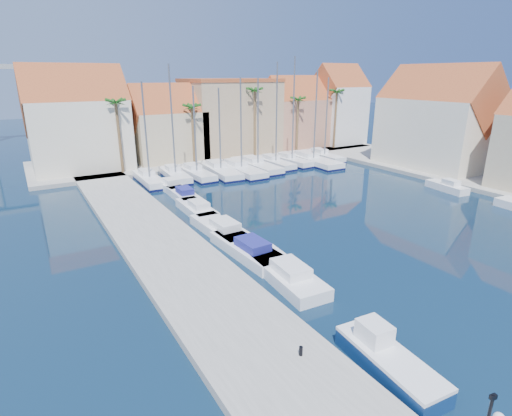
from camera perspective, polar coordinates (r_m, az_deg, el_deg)
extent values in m
plane|color=#081C30|center=(23.76, 24.10, -15.29)|extent=(260.00, 260.00, 0.00)
cube|color=gray|center=(28.21, -10.93, -7.77)|extent=(6.00, 77.00, 0.50)
cube|color=gray|center=(65.69, -5.91, 7.61)|extent=(54.00, 16.00, 0.50)
cube|color=gray|center=(56.77, 30.91, 3.32)|extent=(12.00, 60.00, 0.50)
cube|color=black|center=(13.91, 30.78, -22.17)|extent=(0.22, 0.15, 0.15)
cylinder|color=black|center=(19.26, 6.42, -19.64)|extent=(0.18, 0.18, 0.45)
cube|color=navy|center=(19.82, 18.48, -20.53)|extent=(2.27, 5.55, 0.81)
cube|color=white|center=(19.51, 18.63, -19.39)|extent=(2.27, 5.55, 0.18)
cube|color=white|center=(19.83, 16.54, -16.70)|extent=(1.29, 1.54, 0.99)
cube|color=white|center=(26.18, 4.07, -9.27)|extent=(2.85, 7.48, 0.80)
cube|color=white|center=(25.31, 4.97, -8.55)|extent=(1.82, 2.67, 0.60)
cube|color=white|center=(29.45, -1.27, -5.93)|extent=(2.67, 7.40, 0.80)
cube|color=navy|center=(28.60, -0.49, -5.16)|extent=(1.75, 2.63, 0.60)
cube|color=white|center=(33.20, -5.02, -3.08)|extent=(2.59, 7.38, 0.80)
cube|color=white|center=(32.35, -4.45, -2.33)|extent=(1.72, 2.61, 0.60)
cube|color=white|center=(38.34, -8.48, -0.21)|extent=(2.13, 6.34, 0.80)
cube|color=white|center=(37.57, -8.17, 0.53)|extent=(1.45, 2.23, 0.60)
cube|color=white|center=(43.08, -10.37, 1.79)|extent=(2.15, 6.16, 0.80)
cube|color=navy|center=(42.33, -10.15, 2.49)|extent=(1.44, 2.18, 0.60)
cube|color=white|center=(46.98, -12.35, 3.06)|extent=(2.12, 5.60, 0.80)
cube|color=white|center=(46.31, -12.14, 3.75)|extent=(1.36, 2.00, 0.60)
cube|color=white|center=(50.45, 25.59, 2.71)|extent=(2.24, 5.11, 0.80)
cube|color=white|center=(49.97, 26.11, 3.33)|extent=(1.33, 1.86, 0.60)
cube|color=white|center=(50.00, -15.04, 3.90)|extent=(2.25, 8.12, 1.00)
cube|color=#0B0F38|center=(50.07, -15.01, 3.54)|extent=(2.31, 8.18, 0.28)
cube|color=white|center=(50.57, -15.36, 4.97)|extent=(1.51, 2.45, 0.60)
cylinder|color=slate|center=(48.51, -15.50, 10.59)|extent=(0.20, 0.20, 10.88)
cube|color=white|center=(51.49, -11.51, 4.58)|extent=(2.64, 8.28, 1.00)
cube|color=#0B0F38|center=(51.57, -11.49, 4.23)|extent=(2.71, 8.34, 0.28)
cube|color=white|center=(52.08, -11.82, 5.62)|extent=(1.64, 2.54, 0.60)
cylinder|color=slate|center=(49.93, -11.89, 12.17)|extent=(0.20, 0.20, 12.78)
cube|color=white|center=(52.04, -8.62, 4.89)|extent=(2.37, 8.57, 1.00)
cube|color=#0B0F38|center=(52.11, -8.61, 4.55)|extent=(2.44, 8.63, 0.28)
cube|color=white|center=(52.63, -9.04, 5.92)|extent=(1.60, 2.59, 0.60)
cylinder|color=slate|center=(50.63, -8.74, 11.02)|extent=(0.20, 0.20, 10.31)
cube|color=white|center=(53.22, -5.24, 5.33)|extent=(3.39, 10.37, 1.00)
cube|color=#0B0F38|center=(53.29, -5.23, 4.99)|extent=(3.45, 10.43, 0.28)
cube|color=white|center=(53.97, -5.67, 6.37)|extent=(2.07, 3.19, 0.60)
cylinder|color=slate|center=(51.77, -5.21, 11.18)|extent=(0.20, 0.20, 10.05)
cube|color=white|center=(53.75, -2.35, 5.52)|extent=(2.73, 10.46, 1.00)
cube|color=#0B0F38|center=(53.82, -2.35, 5.19)|extent=(2.79, 10.52, 0.28)
cube|color=white|center=(54.48, -2.90, 6.55)|extent=(1.91, 3.14, 0.60)
cylinder|color=slate|center=(52.25, -2.16, 11.99)|extent=(0.20, 0.20, 11.29)
cube|color=white|center=(55.92, 0.00, 6.05)|extent=(2.77, 10.32, 1.00)
cube|color=#0B0F38|center=(55.99, 0.00, 5.73)|extent=(2.83, 10.38, 0.28)
cube|color=white|center=(56.62, -0.55, 7.03)|extent=(1.90, 3.10, 0.60)
cylinder|color=slate|center=(54.49, 0.28, 12.22)|extent=(0.20, 0.20, 11.19)
cube|color=white|center=(57.56, 2.61, 6.39)|extent=(2.24, 8.14, 1.00)
cube|color=#0B0F38|center=(57.63, 2.61, 6.08)|extent=(2.30, 8.20, 0.28)
cube|color=white|center=(58.05, 2.17, 7.31)|extent=(1.52, 2.46, 0.60)
cylinder|color=slate|center=(56.16, 2.96, 13.41)|extent=(0.20, 0.20, 13.20)
cube|color=white|center=(59.23, 4.90, 6.69)|extent=(2.66, 8.26, 1.00)
cube|color=#0B0F38|center=(59.30, 4.90, 6.39)|extent=(2.73, 8.33, 0.28)
cube|color=white|center=(59.69, 4.42, 7.58)|extent=(1.64, 2.54, 0.60)
cylinder|color=slate|center=(57.86, 5.37, 13.89)|extent=(0.20, 0.20, 13.96)
cube|color=white|center=(60.14, 7.86, 6.76)|extent=(3.36, 11.77, 1.00)
cube|color=#0B0F38|center=(60.21, 7.85, 6.47)|extent=(3.42, 11.83, 0.28)
cube|color=white|center=(60.91, 7.23, 7.71)|extent=(2.22, 3.56, 0.60)
cylinder|color=slate|center=(58.71, 8.50, 12.96)|extent=(0.20, 0.20, 12.18)
cube|color=white|center=(63.32, 9.50, 7.28)|extent=(2.44, 8.51, 1.00)
cube|color=#0B0F38|center=(63.38, 9.48, 6.99)|extent=(2.50, 8.57, 0.28)
cube|color=white|center=(63.82, 9.06, 8.12)|extent=(1.61, 2.58, 0.60)
cylinder|color=slate|center=(62.12, 10.04, 12.73)|extent=(0.20, 0.20, 11.20)
cube|color=beige|center=(58.45, -23.90, 9.52)|extent=(12.00, 9.00, 9.00)
cube|color=#983821|center=(58.04, -24.49, 13.89)|extent=(12.30, 9.00, 9.00)
cube|color=#C3AC89|center=(61.23, -12.51, 10.04)|extent=(10.00, 8.00, 7.00)
cube|color=#983821|center=(60.84, -12.74, 13.30)|extent=(10.30, 8.00, 8.00)
cube|color=tan|center=(66.17, -3.67, 12.78)|extent=(14.00, 10.00, 11.00)
cube|color=#983821|center=(65.84, -3.78, 17.77)|extent=(14.20, 10.20, 0.50)
cube|color=tan|center=(71.78, 5.46, 11.98)|extent=(10.00, 8.00, 8.00)
cube|color=#983821|center=(71.44, 5.56, 15.17)|extent=(10.30, 8.00, 8.00)
cube|color=white|center=(76.57, 11.52, 12.86)|extent=(8.00, 8.00, 10.00)
cube|color=#983821|center=(76.27, 11.77, 16.60)|extent=(8.30, 8.00, 8.00)
cube|color=beige|center=(60.56, 24.23, 9.74)|extent=(9.00, 14.00, 9.00)
cube|color=#983821|center=(60.17, 24.80, 13.96)|extent=(9.00, 14.30, 9.00)
cylinder|color=brown|center=(54.22, -18.94, 9.50)|extent=(0.36, 0.36, 9.00)
sphere|color=#1B5317|center=(53.78, -19.43, 14.07)|extent=(2.60, 2.60, 2.60)
cylinder|color=brown|center=(57.20, -8.97, 10.18)|extent=(0.36, 0.36, 8.00)
sphere|color=#1B5317|center=(56.78, -9.17, 14.03)|extent=(2.60, 2.60, 2.60)
cylinder|color=brown|center=(61.48, -0.18, 11.91)|extent=(0.36, 0.36, 10.00)
sphere|color=#1B5317|center=(61.11, -0.19, 16.43)|extent=(2.60, 2.60, 2.60)
cylinder|color=brown|center=(65.99, 5.92, 11.62)|extent=(0.36, 0.36, 8.50)
sphere|color=#1B5317|center=(65.63, 6.05, 15.17)|extent=(2.60, 2.60, 2.60)
cylinder|color=brown|center=(70.98, 11.25, 12.25)|extent=(0.36, 0.36, 9.50)
sphere|color=#1B5317|center=(70.65, 11.49, 15.96)|extent=(2.60, 2.60, 2.60)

